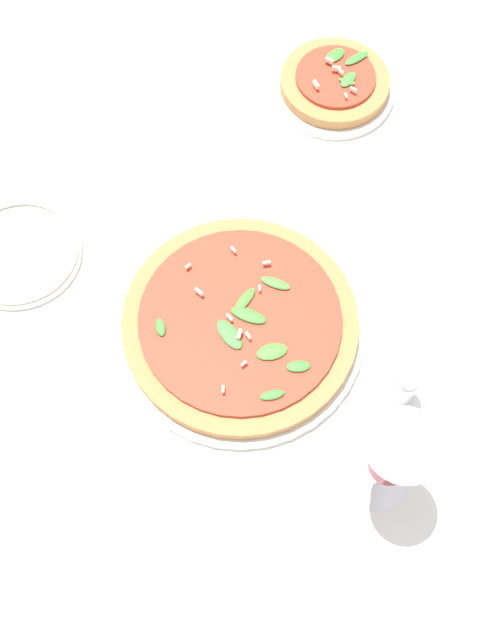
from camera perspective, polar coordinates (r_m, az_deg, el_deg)
ground_plane at (r=0.99m, az=0.17°, el=1.35°), size 6.00×6.00×0.00m
pizza_arugula_main at (r=0.96m, az=0.01°, el=-0.33°), size 0.32×0.32×0.05m
pizza_personal_side at (r=1.18m, az=7.21°, el=17.36°), size 0.18×0.18×0.05m
wine_glass at (r=0.81m, az=11.66°, el=-10.23°), size 0.08×0.08×0.17m
side_plate_white at (r=1.06m, az=-16.46°, el=4.96°), size 0.17×0.17×0.02m
shaker_pepper at (r=0.93m, az=12.38°, el=-4.90°), size 0.03×0.03×0.07m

